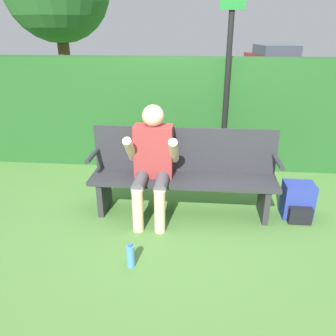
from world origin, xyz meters
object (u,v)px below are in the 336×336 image
(park_bench, at_px, (183,171))
(parked_car, at_px, (275,60))
(person_seated, at_px, (153,158))
(backpack, at_px, (298,201))
(signpost, at_px, (228,74))
(water_bottle, at_px, (131,256))

(park_bench, relative_size, parked_car, 0.45)
(person_seated, distance_m, parked_car, 12.93)
(backpack, bearing_deg, parked_car, 79.90)
(backpack, height_order, signpost, signpost)
(water_bottle, distance_m, parked_car, 13.81)
(person_seated, xyz_separation_m, water_bottle, (-0.08, -0.89, -0.55))
(backpack, xyz_separation_m, signpost, (-0.75, 1.09, 1.19))
(person_seated, bearing_deg, backpack, 3.08)
(park_bench, height_order, person_seated, person_seated)
(backpack, height_order, water_bottle, backpack)
(park_bench, height_order, backpack, park_bench)
(person_seated, distance_m, water_bottle, 1.05)
(backpack, distance_m, parked_car, 12.49)
(backpack, distance_m, signpost, 1.78)
(person_seated, bearing_deg, signpost, 55.57)
(signpost, relative_size, parked_car, 0.56)
(park_bench, relative_size, signpost, 0.82)
(park_bench, distance_m, parked_car, 12.72)
(water_bottle, bearing_deg, park_bench, 68.76)
(park_bench, xyz_separation_m, person_seated, (-0.32, -0.13, 0.19))
(person_seated, relative_size, backpack, 3.08)
(backpack, bearing_deg, person_seated, -176.92)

